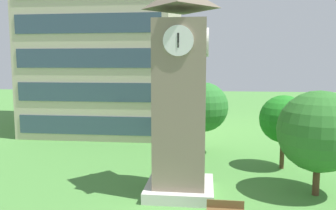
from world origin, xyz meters
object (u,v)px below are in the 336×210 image
(clock_tower, at_px, (180,103))
(tree_near_tower, at_px, (319,131))
(tree_by_building, at_px, (284,119))
(park_bench, at_px, (225,210))
(tree_streetside, at_px, (203,107))

(clock_tower, bearing_deg, tree_near_tower, 4.67)
(tree_by_building, bearing_deg, clock_tower, -141.51)
(tree_near_tower, bearing_deg, park_bench, -145.52)
(tree_by_building, relative_size, tree_near_tower, 0.88)
(park_bench, xyz_separation_m, tree_streetside, (-1.21, 11.92, 3.46))
(clock_tower, height_order, tree_near_tower, clock_tower)
(park_bench, bearing_deg, tree_near_tower, 34.48)
(tree_by_building, relative_size, tree_streetside, 0.88)
(clock_tower, relative_size, tree_streetside, 1.96)
(park_bench, xyz_separation_m, tree_by_building, (4.46, 8.48, 3.12))
(tree_streetside, xyz_separation_m, tree_near_tower, (6.50, -8.28, -0.22))
(park_bench, bearing_deg, clock_tower, 128.95)
(clock_tower, xyz_separation_m, park_bench, (2.43, -3.01, -4.80))
(park_bench, distance_m, tree_by_building, 10.08)
(tree_near_tower, bearing_deg, clock_tower, -175.33)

